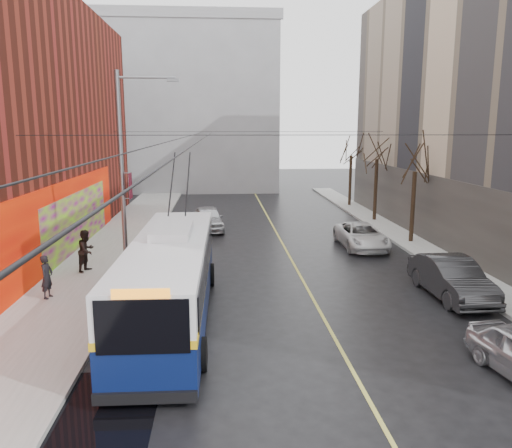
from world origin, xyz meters
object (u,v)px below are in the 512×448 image
(trolleybus, at_px, (171,277))
(following_car, at_px, (208,218))
(streetlight_pole, at_px, (125,171))
(tree_mid, at_px, (377,148))
(tree_near, at_px, (416,158))
(pedestrian_b, at_px, (86,250))
(parked_car_b, at_px, (452,278))
(parked_car_c, at_px, (361,236))
(tree_far, at_px, (351,146))
(pedestrian_a, at_px, (47,277))

(trolleybus, height_order, following_car, trolleybus)
(streetlight_pole, distance_m, tree_mid, 19.96)
(streetlight_pole, bearing_deg, trolleybus, -65.12)
(tree_near, relative_size, pedestrian_b, 3.31)
(parked_car_b, xyz_separation_m, parked_car_c, (-1.20, 8.53, -0.12))
(trolleybus, relative_size, parked_car_c, 2.41)
(parked_car_b, relative_size, parked_car_c, 0.99)
(tree_mid, xyz_separation_m, trolleybus, (-12.86, -17.90, -3.70))
(tree_near, height_order, pedestrian_b, tree_near)
(streetlight_pole, xyz_separation_m, parked_car_b, (13.14, -3.35, -4.05))
(tree_near, xyz_separation_m, tree_mid, (0.00, 7.00, 0.28))
(tree_far, bearing_deg, tree_mid, -90.00)
(tree_near, distance_m, tree_far, 14.00)
(tree_near, distance_m, trolleybus, 17.21)
(tree_far, height_order, pedestrian_b, tree_far)
(trolleybus, bearing_deg, following_car, 87.54)
(parked_car_c, relative_size, pedestrian_b, 2.54)
(tree_near, height_order, tree_mid, tree_mid)
(parked_car_b, height_order, pedestrian_b, pedestrian_b)
(tree_mid, height_order, pedestrian_a, tree_mid)
(streetlight_pole, xyz_separation_m, trolleybus, (2.27, -4.90, -3.30))
(tree_near, height_order, trolleybus, tree_near)
(parked_car_b, xyz_separation_m, pedestrian_a, (-15.83, 0.68, 0.20))
(pedestrian_a, bearing_deg, tree_far, -27.03)
(following_car, bearing_deg, tree_far, 31.39)
(pedestrian_a, bearing_deg, trolleybus, -103.04)
(following_car, height_order, pedestrian_b, pedestrian_b)
(streetlight_pole, height_order, tree_near, streetlight_pole)
(tree_mid, xyz_separation_m, pedestrian_b, (-17.27, -11.98, -4.14))
(tree_far, xyz_separation_m, parked_car_b, (-2.00, -23.35, -4.34))
(parked_car_c, xyz_separation_m, pedestrian_a, (-14.63, -7.85, 0.31))
(parked_car_c, height_order, following_car, following_car)
(tree_far, relative_size, parked_car_b, 1.35)
(streetlight_pole, relative_size, tree_near, 1.41)
(tree_near, xyz_separation_m, parked_car_b, (-2.00, -9.35, -4.17))
(parked_car_c, bearing_deg, tree_near, 14.07)
(tree_mid, bearing_deg, trolleybus, -125.70)
(tree_mid, bearing_deg, tree_near, -90.00)
(tree_mid, height_order, tree_far, tree_mid)
(streetlight_pole, relative_size, following_car, 1.97)
(trolleybus, bearing_deg, tree_mid, 55.26)
(tree_far, relative_size, trolleybus, 0.55)
(tree_mid, xyz_separation_m, parked_car_c, (-3.20, -7.83, -4.57))
(tree_near, relative_size, following_car, 1.40)
(streetlight_pole, distance_m, tree_far, 25.09)
(streetlight_pole, relative_size, trolleybus, 0.76)
(tree_mid, relative_size, parked_car_b, 1.37)
(tree_far, bearing_deg, parked_car_b, -94.90)
(streetlight_pole, height_order, parked_car_c, streetlight_pole)
(tree_far, distance_m, trolleybus, 28.26)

